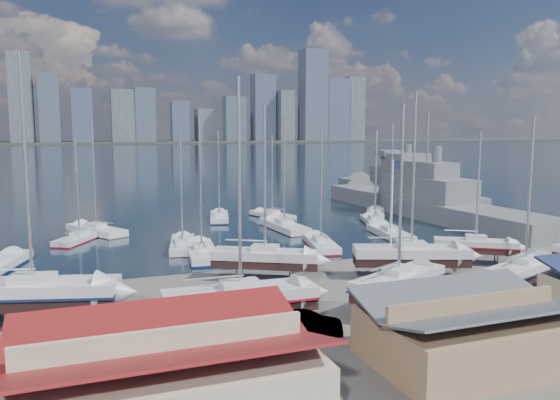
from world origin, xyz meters
name	(u,v)px	position (x,y,z in m)	size (l,w,h in m)	color
ground	(347,289)	(0.00, -10.00, 0.00)	(1400.00, 1400.00, 0.00)	#605E59
water	(114,153)	(0.00, 300.00, -0.15)	(1400.00, 600.00, 0.40)	#1A2E3C
far_shore	(98,143)	(0.00, 560.00, 1.10)	(1400.00, 80.00, 2.20)	#2D332D
skyline	(89,106)	(-7.83, 553.76, 39.09)	(639.14, 43.80, 107.69)	#475166
shed_red	(167,370)	(-18.00, -26.00, 2.32)	(14.70, 9.45, 4.51)	#BFB293
shed_grey	(472,327)	(0.00, -26.00, 2.15)	(12.60, 8.40, 4.17)	#8C6B4C
sailboat_cradle_0	(33,293)	(-24.94, -9.79, 2.23)	(12.35, 6.44, 18.98)	#2D2D33
sailboat_cradle_1	(241,299)	(-11.37, -15.94, 2.14)	(10.87, 3.38, 17.30)	#2D2D33
sailboat_cradle_2	(265,258)	(-5.72, -4.64, 2.07)	(9.88, 7.16, 15.98)	#2D2D33
sailboat_cradle_3	(398,282)	(1.44, -15.79, 2.06)	(9.95, 6.55, 15.72)	#2D2D33
sailboat_cradle_4	(411,255)	(7.43, -8.57, 2.14)	(11.01, 6.60, 17.29)	#2D2D33
sailboat_cradle_5	(525,270)	(13.61, -16.25, 2.02)	(9.51, 5.66, 14.95)	#2D2D33
sailboat_cradle_6	(476,245)	(16.68, -6.42, 1.95)	(8.24, 6.56, 13.67)	#2D2D33
sailboat_moored_1	(80,239)	(-21.74, 19.97, 0.31)	(6.63, 8.99, 13.36)	black
sailboat_moored_2	(96,232)	(-19.62, 24.55, 0.32)	(7.76, 10.59, 15.87)	black
sailboat_moored_3	(202,254)	(-9.24, 6.58, 0.31)	(4.23, 10.88, 15.85)	black
sailboat_moored_4	(183,246)	(-10.47, 11.36, 0.32)	(4.51, 9.85, 14.35)	black
sailboat_moored_5	(219,218)	(-1.44, 29.77, 0.31)	(4.87, 9.95, 14.33)	black
sailboat_moored_6	(321,245)	(4.92, 6.25, 0.31)	(4.71, 10.06, 14.50)	black
sailboat_moored_7	(284,228)	(4.95, 18.50, 0.32)	(3.75, 11.21, 16.68)	black
sailboat_moored_8	(272,216)	(6.86, 28.78, 0.31)	(5.22, 9.49, 13.67)	black
sailboat_moored_9	(390,235)	(16.08, 9.03, 0.32)	(4.39, 10.41, 15.23)	black
sailboat_moored_10	(375,223)	(18.79, 17.61, 0.31)	(5.71, 10.05, 14.49)	black
sailboat_moored_11	(375,215)	(22.66, 24.05, 0.31)	(7.29, 9.74, 14.52)	black
naval_ship_east	(425,205)	(31.06, 22.73, 1.67)	(9.68, 50.97, 18.57)	#5A5E64
naval_ship_west	(400,190)	(40.02, 43.86, 1.66)	(9.11, 46.04, 18.12)	#5A5E64
car_a	(286,347)	(-10.24, -21.80, 0.76)	(1.80, 4.47, 1.52)	gray
car_b	(307,324)	(-7.50, -18.68, 0.78)	(1.66, 4.75, 1.56)	gray
car_c	(453,324)	(1.88, -21.87, 0.63)	(2.10, 4.56, 1.27)	gray
car_d	(458,308)	(4.35, -19.34, 0.68)	(1.90, 4.68, 1.36)	gray
flagpole	(393,211)	(5.44, -8.32, 6.36)	(0.99, 0.12, 11.13)	white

